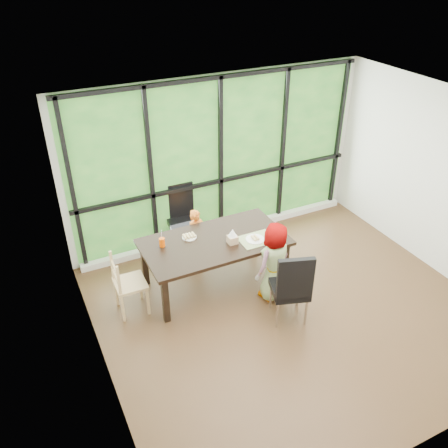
{
  "coord_description": "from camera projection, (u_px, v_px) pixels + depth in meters",
  "views": [
    {
      "loc": [
        -2.95,
        -3.96,
        4.36
      ],
      "look_at": [
        -0.58,
        0.89,
        1.05
      ],
      "focal_mm": 37.6,
      "sensor_mm": 36.0,
      "label": 1
    }
  ],
  "objects": [
    {
      "name": "window_sill",
      "position": [
        222.0,
        231.0,
        8.03
      ],
      "size": [
        4.8,
        0.12,
        0.1
      ],
      "primitive_type": "cube",
      "color": "silver",
      "rests_on": "ground"
    },
    {
      "name": "green_cup",
      "position": [
        274.0,
        233.0,
        6.58
      ],
      "size": [
        0.08,
        0.08,
        0.12
      ],
      "primitive_type": "cylinder",
      "color": "#43DB32",
      "rests_on": "dining_table"
    },
    {
      "name": "crepe_rolls_far",
      "position": [
        189.0,
        236.0,
        6.58
      ],
      "size": [
        0.2,
        0.12,
        0.04
      ],
      "primitive_type": null,
      "color": "tan",
      "rests_on": "plate_far"
    },
    {
      "name": "chair_end_beech",
      "position": [
        130.0,
        283.0,
        6.2
      ],
      "size": [
        0.41,
        0.43,
        0.9
      ],
      "primitive_type": "cube",
      "rotation": [
        0.0,
        0.0,
        1.55
      ],
      "color": "tan",
      "rests_on": "ground"
    },
    {
      "name": "straw_white",
      "position": [
        162.0,
        236.0,
        6.32
      ],
      "size": [
        0.01,
        0.04,
        0.2
      ],
      "primitive_type": "cylinder",
      "rotation": [
        0.14,
        0.0,
        0.0
      ],
      "color": "white",
      "rests_on": "orange_cup"
    },
    {
      "name": "back_wall",
      "position": [
        219.0,
        159.0,
        7.43
      ],
      "size": [
        5.0,
        0.0,
        5.0
      ],
      "primitive_type": "plane",
      "rotation": [
        1.57,
        0.0,
        0.0
      ],
      "color": "silver",
      "rests_on": "ground"
    },
    {
      "name": "window_mullions",
      "position": [
        221.0,
        161.0,
        7.39
      ],
      "size": [
        4.8,
        0.06,
        2.65
      ],
      "primitive_type": null,
      "color": "black",
      "rests_on": "back_wall"
    },
    {
      "name": "tissue",
      "position": [
        233.0,
        233.0,
        6.39
      ],
      "size": [
        0.12,
        0.12,
        0.11
      ],
      "primitive_type": "cone",
      "color": "white",
      "rests_on": "tissue_box"
    },
    {
      "name": "dining_table",
      "position": [
        215.0,
        262.0,
        6.72
      ],
      "size": [
        2.06,
        1.15,
        0.75
      ],
      "primitive_type": "cube",
      "rotation": [
        0.0,
        0.0,
        -0.04
      ],
      "color": "black",
      "rests_on": "ground"
    },
    {
      "name": "straw_pink",
      "position": [
        275.0,
        227.0,
        6.52
      ],
      "size": [
        0.01,
        0.04,
        0.2
      ],
      "primitive_type": "cylinder",
      "rotation": [
        0.14,
        0.0,
        0.0
      ],
      "color": "pink",
      "rests_on": "green_cup"
    },
    {
      "name": "orange_cup",
      "position": [
        162.0,
        242.0,
        6.38
      ],
      "size": [
        0.08,
        0.08,
        0.13
      ],
      "primitive_type": "cylinder",
      "color": "#E84E02",
      "rests_on": "dining_table"
    },
    {
      "name": "tissue_box",
      "position": [
        232.0,
        240.0,
        6.45
      ],
      "size": [
        0.13,
        0.13,
        0.11
      ],
      "primitive_type": "cube",
      "color": "tan",
      "rests_on": "dining_table"
    },
    {
      "name": "chair_interior_leather",
      "position": [
        290.0,
        285.0,
        6.03
      ],
      "size": [
        0.58,
        0.58,
        1.08
      ],
      "primitive_type": "cube",
      "rotation": [
        0.0,
        0.0,
        2.82
      ],
      "color": "black",
      "rests_on": "ground"
    },
    {
      "name": "crepe_rolls_near",
      "position": [
        255.0,
        238.0,
        6.53
      ],
      "size": [
        0.1,
        0.12,
        0.04
      ],
      "primitive_type": null,
      "color": "tan",
      "rests_on": "plate_near"
    },
    {
      "name": "foliage_backdrop",
      "position": [
        220.0,
        160.0,
        7.42
      ],
      "size": [
        4.8,
        0.02,
        2.65
      ],
      "primitive_type": "cube",
      "color": "#225220",
      "rests_on": "back_wall"
    },
    {
      "name": "plate_far",
      "position": [
        189.0,
        237.0,
        6.59
      ],
      "size": [
        0.21,
        0.21,
        0.01
      ],
      "primitive_type": "cylinder",
      "color": "white",
      "rests_on": "dining_table"
    },
    {
      "name": "chair_window_leather",
      "position": [
        183.0,
        219.0,
        7.43
      ],
      "size": [
        0.51,
        0.51,
        1.08
      ],
      "primitive_type": "cube",
      "rotation": [
        0.0,
        0.0,
        -0.11
      ],
      "color": "black",
      "rests_on": "ground"
    },
    {
      "name": "ground",
      "position": [
        290.0,
        310.0,
        6.41
      ],
      "size": [
        5.0,
        5.0,
        0.0
      ],
      "primitive_type": "plane",
      "color": "black",
      "rests_on": "ground"
    },
    {
      "name": "child_older",
      "position": [
        273.0,
        262.0,
        6.37
      ],
      "size": [
        0.66,
        0.52,
        1.17
      ],
      "primitive_type": "imported",
      "rotation": [
        0.0,
        0.0,
        3.43
      ],
      "color": "slate",
      "rests_on": "ground"
    },
    {
      "name": "child_toddler",
      "position": [
        197.0,
        236.0,
        7.18
      ],
      "size": [
        0.37,
        0.29,
        0.9
      ],
      "primitive_type": "imported",
      "rotation": [
        0.0,
        0.0,
        0.26
      ],
      "color": "#D1601A",
      "rests_on": "ground"
    },
    {
      "name": "plate_near",
      "position": [
        255.0,
        239.0,
        6.54
      ],
      "size": [
        0.26,
        0.26,
        0.02
      ],
      "primitive_type": "cylinder",
      "color": "white",
      "rests_on": "dining_table"
    },
    {
      "name": "placemat",
      "position": [
        257.0,
        239.0,
        6.55
      ],
      "size": [
        0.49,
        0.36,
        0.01
      ],
      "primitive_type": "cube",
      "color": "tan",
      "rests_on": "dining_table"
    }
  ]
}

